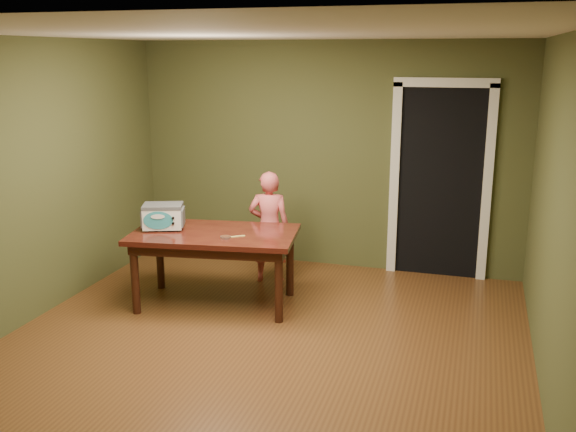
{
  "coord_description": "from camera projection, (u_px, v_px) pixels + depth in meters",
  "views": [
    {
      "loc": [
        1.7,
        -4.65,
        2.45
      ],
      "look_at": [
        -0.01,
        1.0,
        0.95
      ],
      "focal_mm": 40.0,
      "sensor_mm": 36.0,
      "label": 1
    }
  ],
  "objects": [
    {
      "name": "spatula",
      "position": [
        236.0,
        237.0,
        6.11
      ],
      "size": [
        0.16,
        0.13,
        0.01
      ],
      "primitive_type": "cube",
      "rotation": [
        0.0,
        0.0,
        0.64
      ],
      "color": "#D1BC5A",
      "rests_on": "dining_table"
    },
    {
      "name": "baking_pan",
      "position": [
        226.0,
        237.0,
        6.06
      ],
      "size": [
        0.1,
        0.1,
        0.02
      ],
      "color": "silver",
      "rests_on": "dining_table"
    },
    {
      "name": "room_shell",
      "position": [
        252.0,
        152.0,
        4.97
      ],
      "size": [
        4.52,
        5.02,
        2.61
      ],
      "color": "#434A27",
      "rests_on": "ground"
    },
    {
      "name": "child",
      "position": [
        269.0,
        227.0,
        6.98
      ],
      "size": [
        0.5,
        0.38,
        1.23
      ],
      "primitive_type": "imported",
      "rotation": [
        0.0,
        0.0,
        3.34
      ],
      "color": "#E65E60",
      "rests_on": "floor"
    },
    {
      "name": "floor",
      "position": [
        254.0,
        353.0,
        5.39
      ],
      "size": [
        5.0,
        5.0,
        0.0
      ],
      "primitive_type": "plane",
      "color": "brown",
      "rests_on": "ground"
    },
    {
      "name": "dining_table",
      "position": [
        214.0,
        242.0,
        6.31
      ],
      "size": [
        1.71,
        1.12,
        0.75
      ],
      "rotation": [
        0.0,
        0.0,
        0.14
      ],
      "color": "#330E0B",
      "rests_on": "floor"
    },
    {
      "name": "toy_oven",
      "position": [
        163.0,
        216.0,
        6.36
      ],
      "size": [
        0.47,
        0.39,
        0.25
      ],
      "rotation": [
        0.0,
        0.0,
        0.35
      ],
      "color": "#4C4F54",
      "rests_on": "dining_table"
    },
    {
      "name": "doorway",
      "position": [
        442.0,
        179.0,
        7.35
      ],
      "size": [
        1.1,
        0.66,
        2.25
      ],
      "color": "black",
      "rests_on": "ground"
    }
  ]
}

